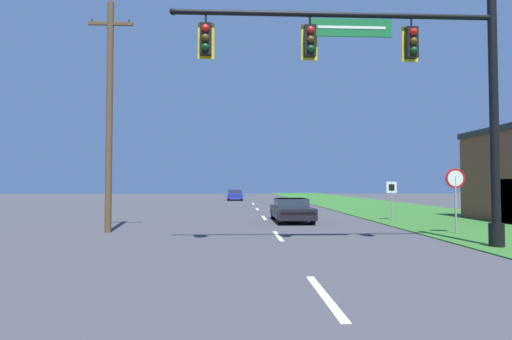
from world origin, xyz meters
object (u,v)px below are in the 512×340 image
car_ahead (291,210)px  far_car (235,195)px  route_sign_post (391,192)px  signal_mast (406,83)px  stop_sign (455,186)px  utility_pole_near (109,112)px

car_ahead → far_car: (-3.12, 27.60, -0.00)m
far_car → route_sign_post: bearing=-72.8°
signal_mast → far_car: bearing=98.5°
signal_mast → stop_sign: 5.57m
signal_mast → far_car: size_ratio=2.28×
car_ahead → signal_mast: bearing=-75.3°
car_ahead → far_car: 27.78m
utility_pole_near → stop_sign: bearing=-5.4°
utility_pole_near → car_ahead: bearing=28.8°
far_car → car_ahead: bearing=-83.6°
car_ahead → utility_pole_near: (-8.02, -4.41, 4.26)m
car_ahead → route_sign_post: 5.47m
stop_sign → car_ahead: bearing=134.6°
route_sign_post → car_ahead: bearing=-178.5°
car_ahead → utility_pole_near: size_ratio=0.48×
far_car → utility_pole_near: (-4.91, -32.01, 4.26)m
utility_pole_near → far_car: bearing=81.3°
route_sign_post → stop_sign: bearing=-87.8°
far_car → stop_sign: (8.74, -33.30, 1.26)m
signal_mast → car_ahead: bearing=104.7°
signal_mast → route_sign_post: size_ratio=5.02×
car_ahead → utility_pole_near: 10.10m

